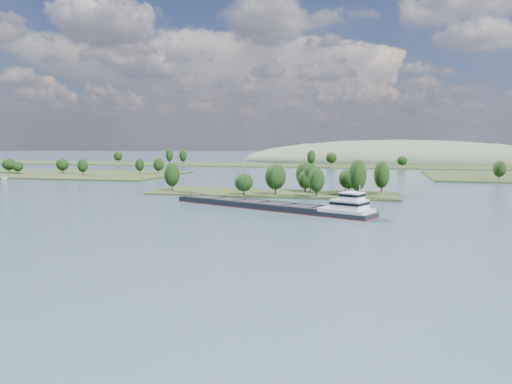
# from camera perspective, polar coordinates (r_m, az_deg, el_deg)

# --- Properties ---
(ground) EXTENTS (1800.00, 1800.00, 0.00)m
(ground) POSITION_cam_1_polar(r_m,az_deg,el_deg) (144.83, -2.96, -2.71)
(ground) COLOR #3B5466
(ground) RESTS_ON ground
(tree_island) EXTENTS (100.00, 30.39, 15.31)m
(tree_island) POSITION_cam_1_polar(r_m,az_deg,el_deg) (200.18, 3.87, 0.87)
(tree_island) COLOR #223115
(tree_island) RESTS_ON ground
(back_shoreline) EXTENTS (900.00, 60.00, 14.92)m
(back_shoreline) POSITION_cam_1_polar(r_m,az_deg,el_deg) (418.68, 9.30, 3.00)
(back_shoreline) COLOR #223115
(back_shoreline) RESTS_ON ground
(hill_west) EXTENTS (320.00, 160.00, 44.00)m
(hill_west) POSITION_cam_1_polar(r_m,az_deg,el_deg) (517.83, 15.90, 3.34)
(hill_west) COLOR #45563B
(hill_west) RESTS_ON ground
(cargo_barge) EXTENTS (69.73, 37.27, 9.81)m
(cargo_barge) POSITION_cam_1_polar(r_m,az_deg,el_deg) (156.26, 2.81, -1.61)
(cargo_barge) COLOR black
(cargo_barge) RESTS_ON ground
(motorboat) EXTENTS (5.81, 3.94, 2.10)m
(motorboat) POSITION_cam_1_polar(r_m,az_deg,el_deg) (301.36, -26.80, 1.38)
(motorboat) COLOR white
(motorboat) RESTS_ON ground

